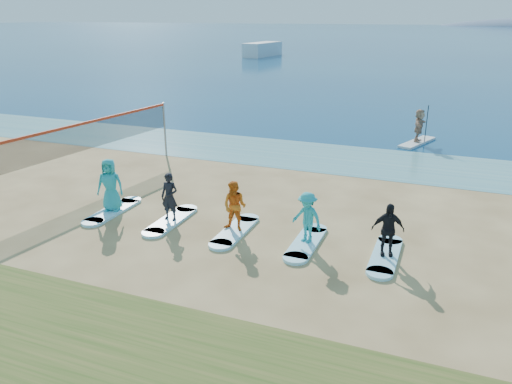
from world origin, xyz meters
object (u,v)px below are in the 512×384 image
at_px(paddleboarder, 419,125).
at_px(student_0, 110,185).
at_px(surfboard_3, 306,243).
at_px(boat_offshore_a, 263,56).
at_px(student_2, 235,206).
at_px(volleyball_net, 90,135).
at_px(student_3, 307,217).
at_px(surfboard_4, 385,256).
at_px(student_1, 170,197).
at_px(surfboard_2, 235,231).
at_px(surfboard_0, 113,211).
at_px(surfboard_1, 171,220).
at_px(paddleboard, 417,142).
at_px(student_4, 388,230).

height_order(paddleboarder, student_0, student_0).
bearing_deg(student_0, surfboard_3, -18.97).
xyz_separation_m(paddleboarder, boat_offshore_a, (-27.20, 49.06, -0.95)).
xyz_separation_m(paddleboarder, student_2, (-4.26, -13.61, -0.09)).
height_order(volleyball_net, student_3, volleyball_net).
bearing_deg(boat_offshore_a, student_3, -62.24).
bearing_deg(surfboard_4, student_1, -180.00).
height_order(student_0, student_2, student_0).
relative_size(boat_offshore_a, surfboard_2, 3.86).
bearing_deg(surfboard_0, volleyball_net, 137.71).
bearing_deg(volleyball_net, boat_offshore_a, 104.70).
relative_size(volleyball_net, student_3, 5.98).
xyz_separation_m(volleyball_net, surfboard_1, (4.86, -2.37, -1.86)).
distance_m(boat_offshore_a, surfboard_0, 65.32).
distance_m(boat_offshore_a, student_1, 66.00).
xyz_separation_m(paddleboarder, surfboard_1, (-6.52, -13.61, -0.90)).
bearing_deg(paddleboard, student_3, -78.23).
bearing_deg(boat_offshore_a, surfboard_1, -65.88).
xyz_separation_m(volleyball_net, student_2, (7.12, -2.37, -1.04)).
height_order(volleyball_net, student_2, volleyball_net).
distance_m(paddleboard, student_4, 13.63).
distance_m(student_2, surfboard_4, 4.59).
bearing_deg(paddleboard, student_1, -95.44).
height_order(boat_offshore_a, surfboard_2, boat_offshore_a).
distance_m(paddleboarder, surfboard_0, 16.22).
height_order(paddleboard, student_0, student_0).
relative_size(student_1, student_3, 1.02).
relative_size(boat_offshore_a, surfboard_4, 3.86).
bearing_deg(student_3, student_2, -158.71).
bearing_deg(paddleboard, surfboard_3, -78.23).
xyz_separation_m(student_0, student_2, (4.51, 0.00, -0.11)).
height_order(paddleboard, surfboard_0, paddleboard).
bearing_deg(student_3, paddleboard, 102.90).
distance_m(surfboard_1, student_1, 0.82).
height_order(paddleboarder, boat_offshore_a, paddleboarder).
bearing_deg(surfboard_1, surfboard_2, 0.00).
distance_m(surfboard_0, student_0, 0.93).
height_order(surfboard_1, student_1, student_1).
bearing_deg(student_4, student_3, 164.79).
bearing_deg(paddleboard, student_0, -102.66).
bearing_deg(boat_offshore_a, volleyball_net, -69.44).
bearing_deg(student_3, boat_offshore_a, 133.19).
xyz_separation_m(surfboard_2, student_3, (2.26, -0.00, 0.80)).
xyz_separation_m(student_1, surfboard_2, (2.26, 0.00, -0.82)).
bearing_deg(student_1, surfboard_4, -2.42).
relative_size(student_1, surfboard_4, 0.70).
bearing_deg(surfboard_3, student_0, -180.00).
xyz_separation_m(paddleboarder, student_1, (-6.52, -13.61, -0.09)).
height_order(student_0, student_3, student_0).
bearing_deg(surfboard_3, student_4, -0.00).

